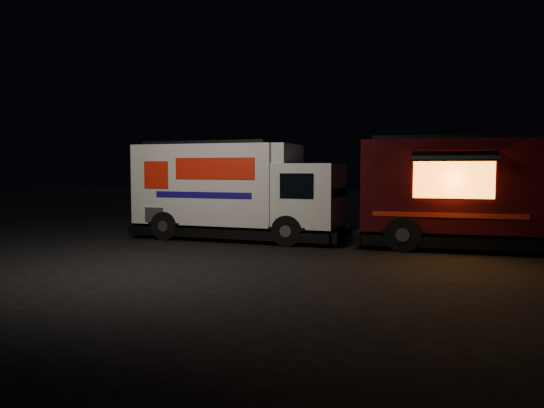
{
  "coord_description": "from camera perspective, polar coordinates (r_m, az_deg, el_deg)",
  "views": [
    {
      "loc": [
        6.19,
        -13.49,
        2.31
      ],
      "look_at": [
        1.32,
        2.0,
        1.17
      ],
      "focal_mm": 35.0,
      "sensor_mm": 36.0,
      "label": 1
    }
  ],
  "objects": [
    {
      "name": "white_truck",
      "position": [
        17.03,
        -3.56,
        1.49
      ],
      "size": [
        6.99,
        2.6,
        3.13
      ],
      "primitive_type": null,
      "rotation": [
        0.0,
        0.0,
        -0.04
      ],
      "color": "silver",
      "rests_on": "ground"
    },
    {
      "name": "red_truck",
      "position": [
        15.98,
        21.51,
        1.14
      ],
      "size": [
        6.89,
        2.7,
        3.18
      ],
      "primitive_type": null,
      "rotation": [
        0.0,
        0.0,
        0.03
      ],
      "color": "#3B0A10",
      "rests_on": "ground"
    },
    {
      "name": "ground",
      "position": [
        15.01,
        -7.13,
        -4.88
      ],
      "size": [
        80.0,
        80.0,
        0.0
      ],
      "primitive_type": "plane",
      "color": "black",
      "rests_on": "ground"
    }
  ]
}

